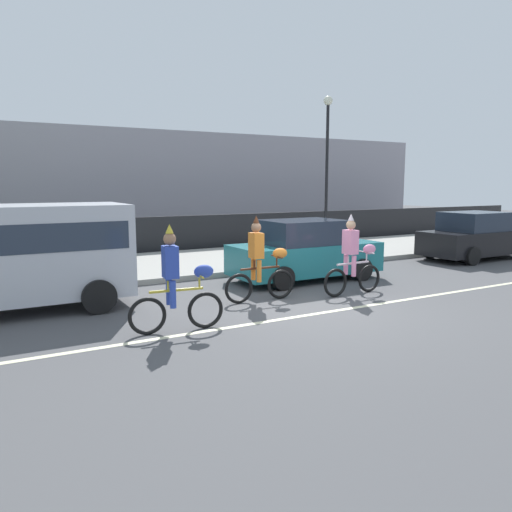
{
  "coord_description": "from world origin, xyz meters",
  "views": [
    {
      "loc": [
        -6.09,
        -8.41,
        2.61
      ],
      "look_at": [
        -0.63,
        1.2,
        1.0
      ],
      "focal_mm": 35.0,
      "sensor_mm": 36.0,
      "label": 1
    }
  ],
  "objects_px": {
    "parade_cyclist_cobalt": "(177,285)",
    "street_lamp_post": "(327,149)",
    "parade_cyclist_pink": "(354,259)",
    "parked_car_black": "(475,237)",
    "parade_cyclist_orange": "(261,264)",
    "parked_car_teal": "(305,252)",
    "parked_van_silver": "(3,251)"
  },
  "relations": [
    {
      "from": "parked_van_silver",
      "to": "parked_car_black",
      "type": "xyz_separation_m",
      "value": [
        14.66,
        0.1,
        -0.5
      ]
    },
    {
      "from": "parked_car_teal",
      "to": "parked_van_silver",
      "type": "bearing_deg",
      "value": 179.25
    },
    {
      "from": "parked_car_black",
      "to": "parked_car_teal",
      "type": "xyz_separation_m",
      "value": [
        -7.35,
        -0.19,
        0.0
      ]
    },
    {
      "from": "parade_cyclist_orange",
      "to": "parade_cyclist_pink",
      "type": "height_order",
      "value": "same"
    },
    {
      "from": "parade_cyclist_orange",
      "to": "parked_car_teal",
      "type": "distance_m",
      "value": 2.79
    },
    {
      "from": "parade_cyclist_cobalt",
      "to": "parade_cyclist_pink",
      "type": "relative_size",
      "value": 1.0
    },
    {
      "from": "parked_car_black",
      "to": "street_lamp_post",
      "type": "bearing_deg",
      "value": 118.55
    },
    {
      "from": "parked_van_silver",
      "to": "parked_car_teal",
      "type": "xyz_separation_m",
      "value": [
        7.31,
        -0.1,
        -0.5
      ]
    },
    {
      "from": "parade_cyclist_orange",
      "to": "parade_cyclist_pink",
      "type": "bearing_deg",
      "value": -12.39
    },
    {
      "from": "parked_car_black",
      "to": "parked_car_teal",
      "type": "distance_m",
      "value": 7.35
    },
    {
      "from": "parked_car_black",
      "to": "parked_car_teal",
      "type": "relative_size",
      "value": 1.0
    },
    {
      "from": "parked_car_teal",
      "to": "street_lamp_post",
      "type": "bearing_deg",
      "value": 47.87
    },
    {
      "from": "street_lamp_post",
      "to": "parade_cyclist_pink",
      "type": "bearing_deg",
      "value": -123.11
    },
    {
      "from": "parade_cyclist_cobalt",
      "to": "parked_car_black",
      "type": "relative_size",
      "value": 0.47
    },
    {
      "from": "parade_cyclist_cobalt",
      "to": "parked_car_black",
      "type": "xyz_separation_m",
      "value": [
        12.09,
        3.05,
        -0.06
      ]
    },
    {
      "from": "parade_cyclist_pink",
      "to": "parked_car_black",
      "type": "height_order",
      "value": "parade_cyclist_pink"
    },
    {
      "from": "parade_cyclist_pink",
      "to": "parked_van_silver",
      "type": "relative_size",
      "value": 0.38
    },
    {
      "from": "parade_cyclist_pink",
      "to": "parked_van_silver",
      "type": "height_order",
      "value": "parked_van_silver"
    },
    {
      "from": "parade_cyclist_cobalt",
      "to": "street_lamp_post",
      "type": "relative_size",
      "value": 0.33
    },
    {
      "from": "parade_cyclist_orange",
      "to": "parked_van_silver",
      "type": "relative_size",
      "value": 0.38
    },
    {
      "from": "parade_cyclist_cobalt",
      "to": "parade_cyclist_pink",
      "type": "height_order",
      "value": "same"
    },
    {
      "from": "parade_cyclist_orange",
      "to": "parked_car_teal",
      "type": "relative_size",
      "value": 0.47
    },
    {
      "from": "parked_car_teal",
      "to": "parked_car_black",
      "type": "bearing_deg",
      "value": 1.5
    },
    {
      "from": "parked_van_silver",
      "to": "parked_car_teal",
      "type": "distance_m",
      "value": 7.33
    },
    {
      "from": "parade_cyclist_orange",
      "to": "street_lamp_post",
      "type": "height_order",
      "value": "street_lamp_post"
    },
    {
      "from": "parade_cyclist_cobalt",
      "to": "parked_van_silver",
      "type": "xyz_separation_m",
      "value": [
        -2.57,
        2.95,
        0.44
      ]
    },
    {
      "from": "street_lamp_post",
      "to": "parked_car_teal",
      "type": "bearing_deg",
      "value": -132.13
    },
    {
      "from": "parade_cyclist_orange",
      "to": "parade_cyclist_pink",
      "type": "distance_m",
      "value": 2.3
    },
    {
      "from": "parked_car_teal",
      "to": "street_lamp_post",
      "type": "height_order",
      "value": "street_lamp_post"
    },
    {
      "from": "parade_cyclist_cobalt",
      "to": "parked_car_teal",
      "type": "bearing_deg",
      "value": 31.09
    },
    {
      "from": "parked_car_black",
      "to": "street_lamp_post",
      "type": "height_order",
      "value": "street_lamp_post"
    },
    {
      "from": "parked_car_teal",
      "to": "parade_cyclist_orange",
      "type": "bearing_deg",
      "value": -145.5
    }
  ]
}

